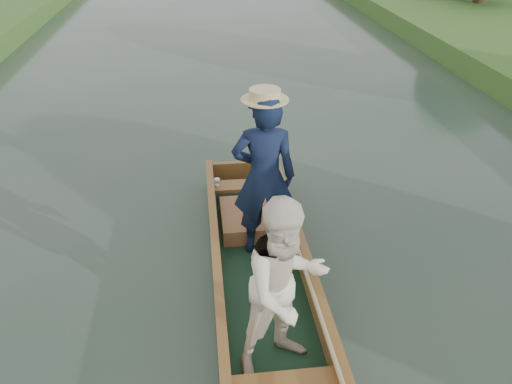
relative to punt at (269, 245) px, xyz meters
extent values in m
plane|color=#283D30|center=(-0.05, 0.15, -0.73)|extent=(120.00, 120.00, 0.00)
cube|color=#13311C|center=(-0.05, 0.15, -0.69)|extent=(1.10, 5.00, 0.08)
cube|color=#935B2D|center=(-0.56, 0.15, -0.49)|extent=(0.08, 5.00, 0.32)
cube|color=#935B2D|center=(0.46, 0.15, -0.49)|extent=(0.08, 5.00, 0.32)
cube|color=#935B2D|center=(-0.05, 2.61, -0.49)|extent=(1.10, 0.08, 0.32)
cube|color=#935B2D|center=(-0.56, 0.15, -0.31)|extent=(0.10, 5.00, 0.04)
cube|color=#935B2D|center=(0.46, 0.15, -0.31)|extent=(0.10, 5.00, 0.04)
cube|color=#935B2D|center=(-0.05, 2.05, -0.43)|extent=(0.94, 0.30, 0.05)
imported|color=#111B38|center=(0.05, 0.81, 0.37)|extent=(0.79, 0.56, 2.05)
cylinder|color=beige|center=(0.05, 0.81, 1.36)|extent=(0.52, 0.52, 0.12)
imported|color=white|center=(0.01, -0.96, 0.24)|extent=(1.07, 0.96, 1.79)
cube|color=brown|center=(-0.03, 1.33, -0.54)|extent=(0.85, 0.90, 0.22)
sphere|color=tan|center=(0.26, 1.23, -0.32)|extent=(0.21, 0.21, 0.21)
sphere|color=tan|center=(0.26, 1.22, -0.16)|extent=(0.16, 0.16, 0.16)
sphere|color=tan|center=(0.21, 1.22, -0.10)|extent=(0.06, 0.06, 0.06)
sphere|color=tan|center=(0.32, 1.22, -0.10)|extent=(0.06, 0.06, 0.06)
sphere|color=tan|center=(0.26, 1.16, -0.18)|extent=(0.06, 0.06, 0.06)
sphere|color=tan|center=(0.17, 1.21, -0.29)|extent=(0.07, 0.07, 0.07)
sphere|color=tan|center=(0.36, 1.21, -0.29)|extent=(0.07, 0.07, 0.07)
sphere|color=tan|center=(0.21, 1.20, -0.41)|extent=(0.08, 0.08, 0.08)
sphere|color=tan|center=(0.31, 1.20, -0.41)|extent=(0.08, 0.08, 0.08)
cylinder|color=silver|center=(-0.47, 2.05, -0.40)|extent=(0.07, 0.07, 0.01)
cylinder|color=silver|center=(-0.47, 2.05, -0.36)|extent=(0.01, 0.01, 0.08)
ellipsoid|color=silver|center=(-0.47, 2.05, -0.31)|extent=(0.09, 0.09, 0.05)
cylinder|color=tan|center=(0.38, -0.16, -0.27)|extent=(0.04, 3.83, 0.18)
camera|label=1|loc=(-0.63, -4.23, 3.18)|focal=35.00mm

